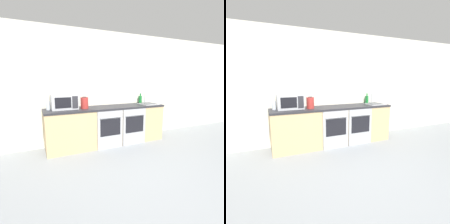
{
  "view_description": "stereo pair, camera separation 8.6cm",
  "coord_description": "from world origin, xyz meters",
  "views": [
    {
      "loc": [
        -1.53,
        -1.82,
        1.5
      ],
      "look_at": [
        0.12,
        1.82,
        0.75
      ],
      "focal_mm": 28.0,
      "sensor_mm": 36.0,
      "label": 1
    },
    {
      "loc": [
        -1.45,
        -1.86,
        1.5
      ],
      "look_at": [
        0.12,
        1.82,
        0.75
      ],
      "focal_mm": 28.0,
      "sensor_mm": 36.0,
      "label": 2
    }
  ],
  "objects": [
    {
      "name": "bottle_clear",
      "position": [
        -1.27,
        1.92,
        0.98
      ],
      "size": [
        0.08,
        0.08,
        0.25
      ],
      "color": "silver",
      "rests_on": "counter_back"
    },
    {
      "name": "bottle_green",
      "position": [
        1.03,
        2.03,
        0.98
      ],
      "size": [
        0.08,
        0.08,
        0.26
      ],
      "color": "#19722D",
      "rests_on": "counter_back"
    },
    {
      "name": "oven_left",
      "position": [
        -0.07,
        1.5,
        0.43
      ],
      "size": [
        0.58,
        0.06,
        0.84
      ],
      "color": "#A8AAAF",
      "rests_on": "ground_plane"
    },
    {
      "name": "wall_back",
      "position": [
        0.0,
        2.15,
        1.3
      ],
      "size": [
        10.0,
        0.06,
        2.6
      ],
      "color": "silver",
      "rests_on": "ground_plane"
    },
    {
      "name": "counter_back",
      "position": [
        0.0,
        1.82,
        0.44
      ],
      "size": [
        2.78,
        0.63,
        0.88
      ],
      "color": "tan",
      "rests_on": "ground_plane"
    },
    {
      "name": "microwave",
      "position": [
        -0.95,
        1.89,
        1.04
      ],
      "size": [
        0.53,
        0.34,
        0.31
      ],
      "color": "#B7BABF",
      "rests_on": "counter_back"
    },
    {
      "name": "oven_right",
      "position": [
        0.54,
        1.5,
        0.43
      ],
      "size": [
        0.58,
        0.06,
        0.84
      ],
      "color": "#A8AAAF",
      "rests_on": "ground_plane"
    },
    {
      "name": "ground_plane",
      "position": [
        0.0,
        0.0,
        0.0
      ],
      "size": [
        16.0,
        16.0,
        0.0
      ],
      "primitive_type": "plane",
      "color": "gray"
    },
    {
      "name": "sink",
      "position": [
        1.1,
        1.77,
        0.9
      ],
      "size": [
        0.42,
        0.4,
        0.25
      ],
      "color": "#A8AAAF",
      "rests_on": "counter_back"
    },
    {
      "name": "kettle",
      "position": [
        -0.54,
        1.79,
        1.01
      ],
      "size": [
        0.16,
        0.16,
        0.25
      ],
      "color": "#B2332D",
      "rests_on": "counter_back"
    }
  ]
}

